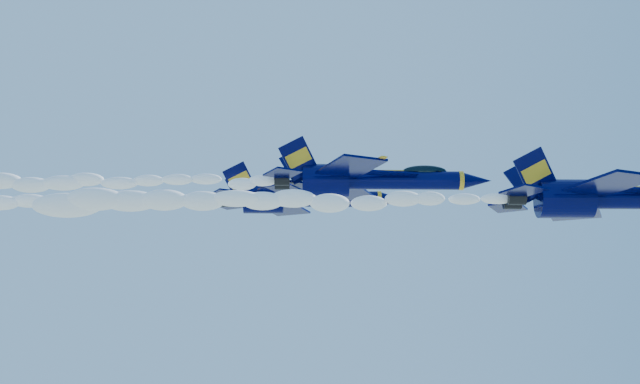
{
  "coord_description": "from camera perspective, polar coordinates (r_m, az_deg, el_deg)",
  "views": [
    {
      "loc": [
        -0.19,
        -70.75,
        133.74
      ],
      "look_at": [
        1.18,
        -2.33,
        150.88
      ],
      "focal_mm": 50.0,
      "sensor_mm": 36.0,
      "label": 1
    }
  ],
  "objects": [
    {
      "name": "jet_lead",
      "position": [
        66.34,
        18.36,
        -0.33
      ],
      "size": [
        17.98,
        14.75,
        6.68
      ],
      "color": "#000232"
    },
    {
      "name": "smoke_trail_jet_lead",
      "position": [
        62.48,
        -2.77,
        -0.58
      ],
      "size": [
        32.47,
        1.86,
        1.67
      ],
      "primitive_type": "ellipsoid",
      "color": "white"
    },
    {
      "name": "jet_second",
      "position": [
        70.75,
        3.14,
        0.81
      ],
      "size": [
        17.27,
        14.16,
        6.42
      ],
      "color": "#000232"
    },
    {
      "name": "smoke_trail_jet_second",
      "position": [
        72.81,
        -15.73,
        0.59
      ],
      "size": [
        32.47,
        1.79,
        1.61
      ],
      "primitive_type": "ellipsoid",
      "color": "white"
    },
    {
      "name": "jet_third",
      "position": [
        78.54,
        -1.26,
        -0.4
      ],
      "size": [
        16.4,
        13.46,
        6.1
      ],
      "color": "#000232"
    },
    {
      "name": "smoke_trail_jet_third",
      "position": [
        81.88,
        -17.75,
        -0.55
      ],
      "size": [
        32.47,
        1.7,
        1.53
      ],
      "primitive_type": "ellipsoid",
      "color": "white"
    }
  ]
}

